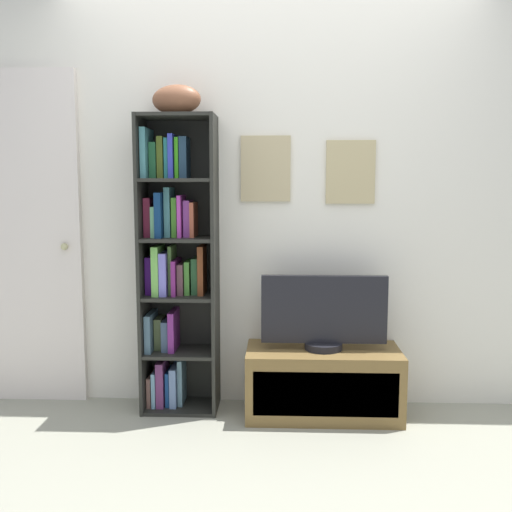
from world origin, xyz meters
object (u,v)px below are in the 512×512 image
tv_stand (323,382)px  bookshelf (174,266)px  football (176,100)px  television (324,313)px  door (20,239)px

tv_stand → bookshelf: bearing=173.8°
football → television: (0.85, -0.06, -1.22)m
bookshelf → tv_stand: size_ratio=1.95×
bookshelf → television: size_ratio=2.41×
television → door: bearing=174.3°
bookshelf → television: 0.93m
television → football: bearing=175.7°
bookshelf → door: 0.99m
football → bookshelf: bearing=139.2°
television → door: door is taller
tv_stand → television: size_ratio=1.23×
television → tv_stand: bearing=-90.0°
football → television: size_ratio=0.40×
bookshelf → football: size_ratio=5.98×
bookshelf → football: bearing=-40.8°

